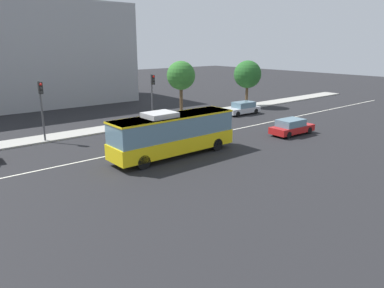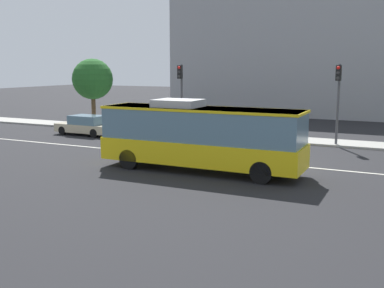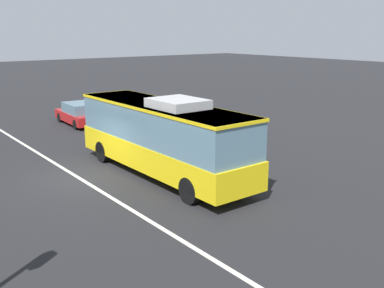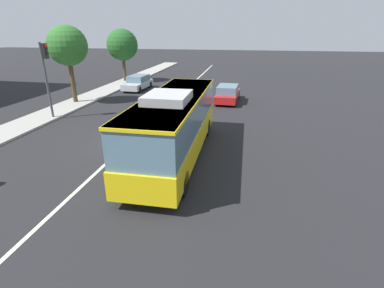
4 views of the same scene
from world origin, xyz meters
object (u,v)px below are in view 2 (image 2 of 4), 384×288
(traffic_light_near_corner, at_px, (181,87))
(traffic_light_mid_block, at_px, (338,90))
(transit_bus, at_px, (200,134))
(street_tree_kerbside_centre, at_px, (93,79))
(sedan_beige, at_px, (86,125))

(traffic_light_near_corner, distance_m, traffic_light_mid_block, 11.05)
(transit_bus, distance_m, street_tree_kerbside_centre, 19.57)
(traffic_light_mid_block, distance_m, street_tree_kerbside_centre, 20.41)
(traffic_light_mid_block, bearing_deg, transit_bus, -22.44)
(street_tree_kerbside_centre, bearing_deg, transit_bus, -37.30)
(transit_bus, bearing_deg, sedan_beige, 149.95)
(traffic_light_mid_block, bearing_deg, street_tree_kerbside_centre, -91.50)
(sedan_beige, relative_size, traffic_light_near_corner, 0.88)
(transit_bus, bearing_deg, traffic_light_near_corner, 121.35)
(traffic_light_near_corner, distance_m, street_tree_kerbside_centre, 9.45)
(traffic_light_mid_block, relative_size, street_tree_kerbside_centre, 0.91)
(sedan_beige, distance_m, traffic_light_mid_block, 18.03)
(sedan_beige, relative_size, street_tree_kerbside_centre, 0.80)
(sedan_beige, height_order, traffic_light_mid_block, traffic_light_mid_block)
(transit_bus, height_order, sedan_beige, transit_bus)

